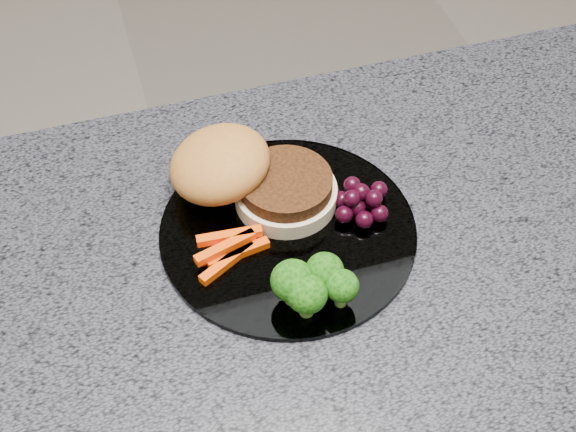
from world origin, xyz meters
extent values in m
cube|color=#474751|center=(0.00, 0.00, 0.88)|extent=(1.20, 0.60, 0.04)
cylinder|color=white|center=(0.03, 0.07, 0.90)|extent=(0.26, 0.26, 0.01)
cylinder|color=beige|center=(0.04, 0.11, 0.92)|extent=(0.14, 0.14, 0.02)
cylinder|color=#47240D|center=(0.04, 0.11, 0.93)|extent=(0.13, 0.13, 0.02)
ellipsoid|color=#A8692A|center=(-0.02, 0.15, 0.94)|extent=(0.14, 0.14, 0.06)
cube|color=#FC4804|center=(-0.03, 0.06, 0.91)|extent=(0.06, 0.03, 0.01)
cube|color=#FC4804|center=(-0.03, 0.05, 0.91)|extent=(0.07, 0.02, 0.01)
cube|color=#FC4804|center=(-0.04, 0.05, 0.91)|extent=(0.06, 0.04, 0.01)
cube|color=#FC4804|center=(-0.03, 0.07, 0.92)|extent=(0.07, 0.01, 0.01)
cube|color=#FC4804|center=(-0.04, 0.06, 0.92)|extent=(0.07, 0.03, 0.01)
cylinder|color=olive|center=(0.01, -0.01, 0.91)|extent=(0.01, 0.01, 0.02)
ellipsoid|color=#0C3A07|center=(0.01, -0.01, 0.94)|extent=(0.04, 0.04, 0.04)
cylinder|color=olive|center=(0.04, -0.01, 0.91)|extent=(0.01, 0.01, 0.02)
ellipsoid|color=#0C3A07|center=(0.04, -0.01, 0.93)|extent=(0.04, 0.04, 0.03)
cylinder|color=olive|center=(0.02, -0.03, 0.91)|extent=(0.01, 0.01, 0.02)
ellipsoid|color=#0C3A07|center=(0.02, -0.03, 0.94)|extent=(0.04, 0.04, 0.03)
cylinder|color=olive|center=(0.05, -0.03, 0.91)|extent=(0.01, 0.01, 0.02)
ellipsoid|color=#0C3A07|center=(0.05, -0.03, 0.93)|extent=(0.03, 0.03, 0.03)
sphere|color=black|center=(0.10, 0.07, 0.92)|extent=(0.02, 0.02, 0.02)
sphere|color=black|center=(0.12, 0.07, 0.92)|extent=(0.02, 0.02, 0.02)
sphere|color=black|center=(0.11, 0.09, 0.92)|extent=(0.02, 0.02, 0.02)
sphere|color=black|center=(0.09, 0.09, 0.92)|extent=(0.02, 0.02, 0.02)
sphere|color=black|center=(0.09, 0.07, 0.92)|extent=(0.02, 0.02, 0.02)
sphere|color=black|center=(0.10, 0.05, 0.92)|extent=(0.02, 0.02, 0.02)
sphere|color=black|center=(0.12, 0.06, 0.92)|extent=(0.02, 0.02, 0.02)
sphere|color=black|center=(0.13, 0.09, 0.92)|extent=(0.02, 0.02, 0.02)
sphere|color=black|center=(0.08, 0.09, 0.92)|extent=(0.02, 0.02, 0.02)
sphere|color=black|center=(0.11, 0.08, 0.93)|extent=(0.02, 0.02, 0.02)
sphere|color=black|center=(0.10, 0.07, 0.93)|extent=(0.02, 0.02, 0.02)
sphere|color=black|center=(0.12, 0.07, 0.93)|extent=(0.02, 0.02, 0.02)
sphere|color=black|center=(0.10, 0.09, 0.93)|extent=(0.02, 0.02, 0.02)
camera|label=1|loc=(-0.12, -0.42, 1.53)|focal=50.00mm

